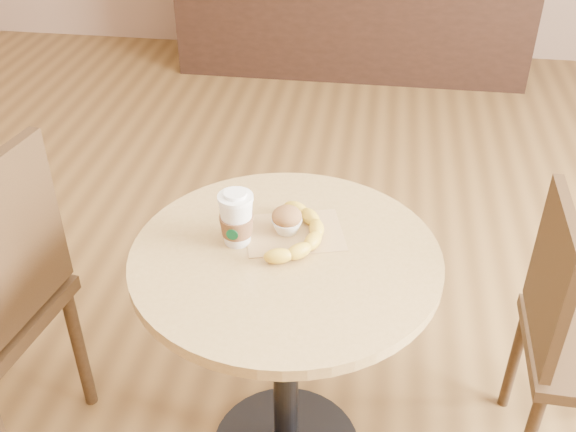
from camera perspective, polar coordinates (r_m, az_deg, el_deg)
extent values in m
cylinder|color=black|center=(1.87, -0.18, -12.31)|extent=(0.07, 0.07, 0.72)
cylinder|color=#A4834B|center=(1.62, -0.21, -3.56)|extent=(0.75, 0.75, 0.03)
cylinder|color=#362413|center=(2.19, -17.28, -10.56)|extent=(0.04, 0.04, 0.49)
cube|color=#362413|center=(1.76, -22.94, -2.57)|extent=(0.10, 0.41, 0.45)
cylinder|color=#362413|center=(2.22, 18.67, -11.25)|extent=(0.03, 0.03, 0.42)
cube|color=#362413|center=(1.81, 21.42, -4.86)|extent=(0.04, 0.36, 0.39)
cube|color=#A68250|center=(1.68, 0.52, -1.42)|extent=(0.28, 0.24, 0.00)
cylinder|color=white|center=(1.58, -4.49, 1.56)|extent=(0.09, 0.09, 0.01)
cylinder|color=white|center=(1.58, -4.50, 1.86)|extent=(0.05, 0.05, 0.01)
cylinder|color=#064421|center=(1.59, -4.75, -1.59)|extent=(0.03, 0.00, 0.03)
ellipsoid|color=brown|center=(1.65, -0.10, -0.02)|extent=(0.08, 0.08, 0.05)
ellipsoid|color=#FAEAC8|center=(1.65, -0.10, 0.42)|extent=(0.03, 0.03, 0.02)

